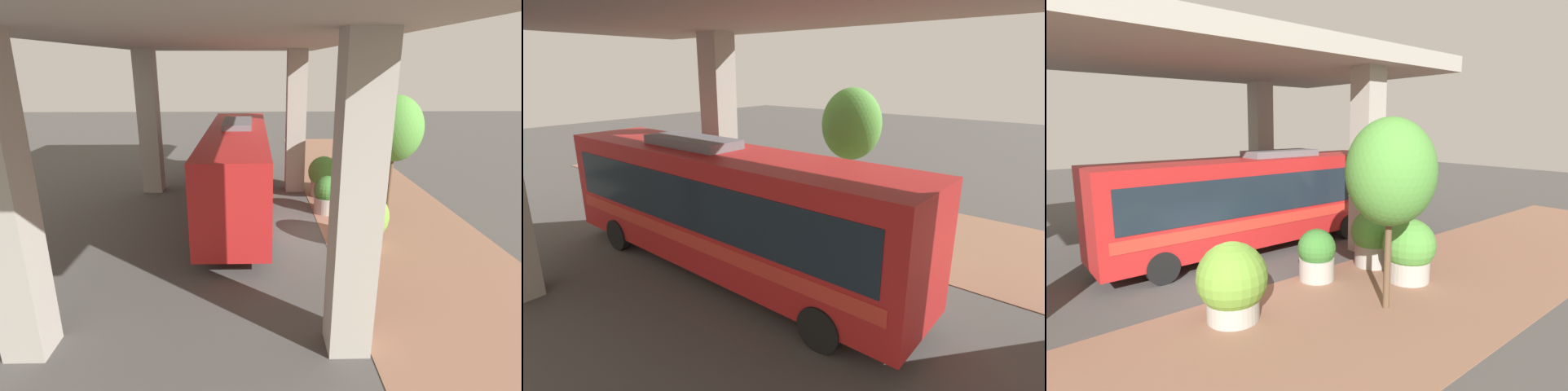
% 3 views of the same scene
% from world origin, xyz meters
% --- Properties ---
extents(ground_plane, '(80.00, 80.00, 0.00)m').
position_xyz_m(ground_plane, '(0.00, 0.00, 0.00)').
color(ground_plane, '#474442').
rests_on(ground_plane, ground).
extents(sidewalk_strip, '(6.00, 40.00, 0.02)m').
position_xyz_m(sidewalk_strip, '(-3.00, 0.00, 0.01)').
color(sidewalk_strip, '#845B47').
rests_on(sidewalk_strip, ground).
extents(overpass, '(9.40, 19.93, 7.32)m').
position_xyz_m(overpass, '(4.00, 0.00, 6.42)').
color(overpass, '#9E998E').
rests_on(overpass, ground).
extents(bus, '(2.53, 11.51, 3.73)m').
position_xyz_m(bus, '(3.23, -2.91, 2.02)').
color(bus, '#B21E1E').
rests_on(bus, ground).
extents(fire_hydrant, '(0.42, 0.20, 0.97)m').
position_xyz_m(fire_hydrant, '(-1.52, -6.01, 0.49)').
color(fire_hydrant, red).
rests_on(fire_hydrant, ground).
extents(planter_front, '(1.73, 1.73, 1.95)m').
position_xyz_m(planter_front, '(-1.23, 0.63, 0.96)').
color(planter_front, '#9E998E').
rests_on(planter_front, ground).
extents(planter_middle, '(1.48, 1.48, 1.92)m').
position_xyz_m(planter_middle, '(-0.79, -4.93, 0.98)').
color(planter_middle, '#9E998E').
rests_on(planter_middle, ground).
extents(planter_back, '(1.17, 1.17, 1.60)m').
position_xyz_m(planter_back, '(-0.56, -2.64, 0.79)').
color(planter_back, '#9E998E').
rests_on(planter_back, ground).
extents(planter_extra, '(1.59, 1.59, 1.93)m').
position_xyz_m(planter_extra, '(-2.40, -4.74, 0.96)').
color(planter_extra, '#9E998E').
rests_on(planter_extra, ground).
extents(street_tree_near, '(2.24, 2.24, 4.91)m').
position_xyz_m(street_tree_near, '(-3.20, -2.73, 3.55)').
color(street_tree_near, brown).
rests_on(street_tree_near, ground).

